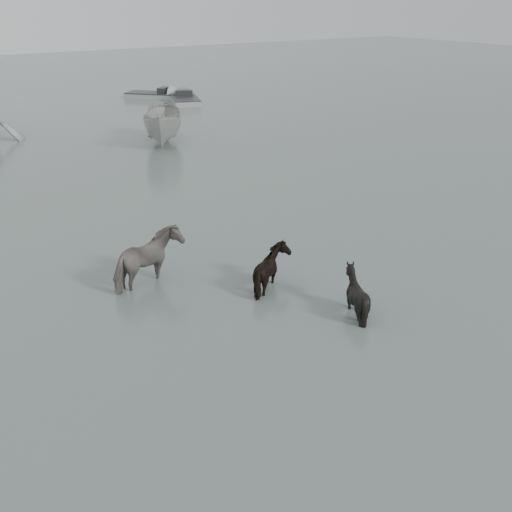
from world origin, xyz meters
name	(u,v)px	position (x,y,z in m)	size (l,w,h in m)	color
ground	(331,294)	(0.00, 0.00, 0.00)	(140.00, 140.00, 0.00)	#4B5954
pony_pinto	(147,254)	(-3.45, 2.99, 0.82)	(0.88, 1.94, 1.64)	black
pony_dark	(273,263)	(-0.99, 1.06, 0.67)	(1.33, 1.14, 1.34)	black
pony_black	(356,285)	(-0.15, -1.03, 0.67)	(1.09, 1.22, 1.35)	black
boat_small	(164,123)	(4.08, 17.58, 0.92)	(1.80, 4.77, 1.84)	#AAAAA6
skiff_port	(185,97)	(10.45, 27.59, 0.38)	(5.03, 1.60, 0.75)	#9B9D9B
skiff_mid	(155,93)	(9.69, 30.60, 0.38)	(5.37, 1.60, 0.75)	#9D9F9D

